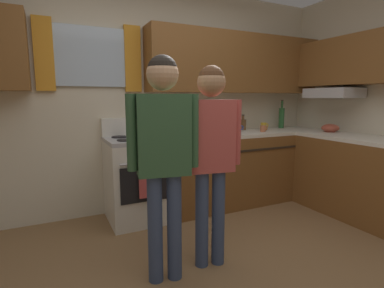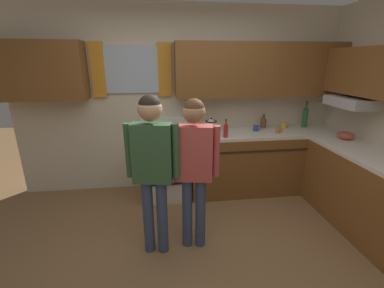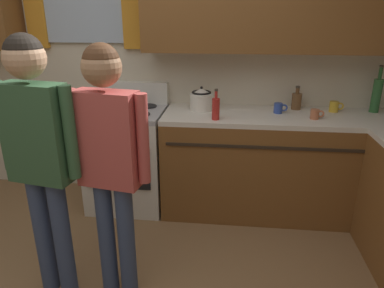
% 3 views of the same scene
% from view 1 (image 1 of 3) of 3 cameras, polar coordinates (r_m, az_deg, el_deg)
% --- Properties ---
extents(back_wall_unit, '(4.60, 0.42, 2.60)m').
position_cam_1_polar(back_wall_unit, '(3.55, -6.60, 11.35)').
color(back_wall_unit, beige).
rests_on(back_wall_unit, ground).
extents(kitchen_counter_run, '(2.19, 2.07, 0.90)m').
position_cam_1_polar(kitchen_counter_run, '(3.83, 18.24, -4.80)').
color(kitchen_counter_run, brown).
rests_on(kitchen_counter_run, ground).
extents(stove_oven, '(0.67, 0.67, 1.10)m').
position_cam_1_polar(stove_oven, '(3.31, -10.08, -6.30)').
color(stove_oven, silver).
rests_on(stove_oven, ground).
extents(bottle_squat_brown, '(0.08, 0.08, 0.21)m').
position_cam_1_polar(bottle_squat_brown, '(4.03, 9.72, 3.78)').
color(bottle_squat_brown, brown).
rests_on(bottle_squat_brown, kitchen_counter_run).
extents(bottle_sauce_red, '(0.06, 0.06, 0.25)m').
position_cam_1_polar(bottle_sauce_red, '(3.32, 4.09, 3.11)').
color(bottle_sauce_red, red).
rests_on(bottle_sauce_red, kitchen_counter_run).
extents(bottle_wine_green, '(0.08, 0.08, 0.39)m').
position_cam_1_polar(bottle_wine_green, '(4.42, 16.77, 4.93)').
color(bottle_wine_green, '#2D6633').
rests_on(bottle_wine_green, kitchen_counter_run).
extents(cup_terracotta, '(0.11, 0.07, 0.08)m').
position_cam_1_polar(cup_terracotta, '(3.86, 13.49, 2.89)').
color(cup_terracotta, '#B76642').
rests_on(cup_terracotta, kitchen_counter_run).
extents(mug_cobalt_blue, '(0.11, 0.07, 0.08)m').
position_cam_1_polar(mug_cobalt_blue, '(3.82, 8.94, 3.01)').
color(mug_cobalt_blue, '#2D479E').
rests_on(mug_cobalt_blue, kitchen_counter_run).
extents(mug_mustard_yellow, '(0.12, 0.08, 0.09)m').
position_cam_1_polar(mug_mustard_yellow, '(4.18, 13.59, 3.40)').
color(mug_mustard_yellow, gold).
rests_on(mug_mustard_yellow, kitchen_counter_run).
extents(stovetop_kettle, '(0.27, 0.20, 0.21)m').
position_cam_1_polar(stovetop_kettle, '(3.51, -0.20, 3.48)').
color(stovetop_kettle, silver).
rests_on(stovetop_kettle, kitchen_counter_run).
extents(mixing_bowl, '(0.21, 0.21, 0.10)m').
position_cam_1_polar(mixing_bowl, '(4.11, 24.96, 2.76)').
color(mixing_bowl, '#B24C38').
rests_on(mixing_bowl, kitchen_counter_run).
extents(adult_left, '(0.49, 0.22, 1.61)m').
position_cam_1_polar(adult_left, '(2.05, -5.46, 0.05)').
color(adult_left, '#38476B').
rests_on(adult_left, ground).
extents(adult_in_plaid, '(0.48, 0.21, 1.56)m').
position_cam_1_polar(adult_in_plaid, '(2.25, 3.63, 0.08)').
color(adult_in_plaid, '#38476B').
rests_on(adult_in_plaid, ground).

